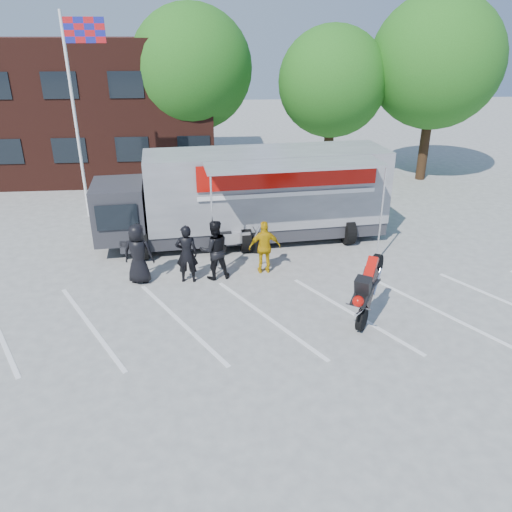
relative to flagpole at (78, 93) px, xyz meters
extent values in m
plane|color=#AAAAA5|center=(6.24, -10.00, -5.05)|extent=(100.00, 100.00, 0.00)
cube|color=white|center=(6.24, -9.00, -5.05)|extent=(18.09, 13.33, 0.01)
cube|color=#401B14|center=(-3.76, 8.00, -1.55)|extent=(18.00, 8.00, 7.00)
cylinder|color=white|center=(-0.26, 0.00, -1.05)|extent=(0.12, 0.12, 8.00)
cube|color=red|center=(0.54, 0.00, 2.25)|extent=(1.50, 0.04, 0.90)
cylinder|color=#382314|center=(4.24, 6.00, -3.43)|extent=(0.50, 0.50, 3.24)
sphere|color=#1F5916|center=(4.24, 6.00, 0.53)|extent=(6.12, 6.12, 6.12)
cylinder|color=#382314|center=(11.24, 5.00, -3.61)|extent=(0.50, 0.50, 2.88)
sphere|color=#1F5916|center=(11.24, 5.00, -0.09)|extent=(5.44, 5.44, 5.44)
cylinder|color=#382314|center=(16.24, 4.50, -3.34)|extent=(0.50, 0.50, 3.42)
sphere|color=#1F5916|center=(16.24, 4.50, 0.84)|extent=(6.46, 6.46, 6.46)
imported|color=black|center=(2.70, -6.47, -4.09)|extent=(1.03, 0.76, 1.92)
imported|color=black|center=(4.19, -6.57, -4.11)|extent=(0.71, 0.48, 1.88)
imported|color=black|center=(5.05, -6.41, -4.08)|extent=(1.07, 0.91, 1.95)
imported|color=#D6A30B|center=(6.68, -6.14, -4.17)|extent=(1.05, 0.47, 1.76)
camera|label=1|loc=(5.05, -20.84, 2.16)|focal=35.00mm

